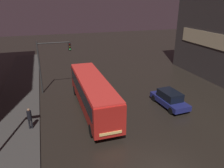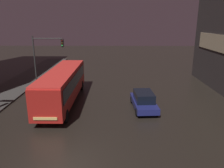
% 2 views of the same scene
% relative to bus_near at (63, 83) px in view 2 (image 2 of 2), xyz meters
% --- Properties ---
extents(ground_plane, '(120.00, 120.00, 0.00)m').
position_rel_bus_near_xyz_m(ground_plane, '(2.11, -9.39, -1.93)').
color(ground_plane, black).
extents(bus_near, '(2.44, 11.13, 3.13)m').
position_rel_bus_near_xyz_m(bus_near, '(0.00, 0.00, 0.00)').
color(bus_near, '#AD1E19').
rests_on(bus_near, ground).
extents(car_taxi, '(2.08, 4.46, 1.55)m').
position_rel_bus_near_xyz_m(car_taxi, '(7.32, -1.41, -1.15)').
color(car_taxi, navy).
rests_on(car_taxi, ground).
extents(traffic_light_main, '(3.57, 0.35, 5.85)m').
position_rel_bus_near_xyz_m(traffic_light_main, '(-3.25, 5.68, 2.07)').
color(traffic_light_main, '#2D2D2D').
rests_on(traffic_light_main, ground).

